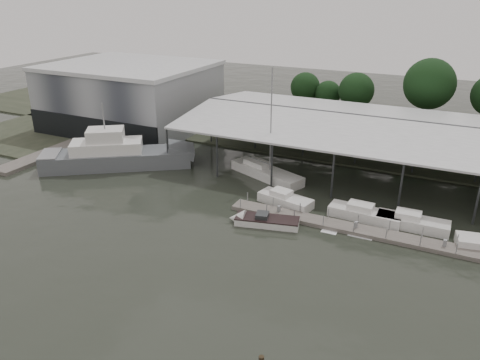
% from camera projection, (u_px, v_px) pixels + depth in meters
% --- Properties ---
extents(ground, '(200.00, 200.00, 0.00)m').
position_uv_depth(ground, '(178.00, 247.00, 42.82)').
color(ground, '#262B23').
rests_on(ground, ground).
extents(land_strip_far, '(140.00, 30.00, 0.30)m').
position_uv_depth(land_strip_far, '(315.00, 128.00, 77.66)').
color(land_strip_far, '#404433').
rests_on(land_strip_far, ground).
extents(land_strip_west, '(20.00, 40.00, 0.30)m').
position_uv_depth(land_strip_west, '(80.00, 118.00, 83.74)').
color(land_strip_west, '#404433').
rests_on(land_strip_west, ground).
extents(storage_warehouse, '(24.50, 20.50, 10.50)m').
position_uv_depth(storage_warehouse, '(131.00, 96.00, 76.88)').
color(storage_warehouse, '#91969B').
rests_on(storage_warehouse, ground).
extents(covered_boat_shed, '(58.24, 24.00, 6.96)m').
position_uv_depth(covered_boat_shed, '(419.00, 127.00, 56.89)').
color(covered_boat_shed, silver).
rests_on(covered_boat_shed, ground).
extents(trawler_dock, '(3.00, 18.00, 0.50)m').
position_uv_depth(trawler_dock, '(53.00, 152.00, 66.38)').
color(trawler_dock, slate).
rests_on(trawler_dock, ground).
extents(floating_dock, '(28.00, 2.00, 1.40)m').
position_uv_depth(floating_dock, '(366.00, 232.00, 45.03)').
color(floating_dock, slate).
rests_on(floating_dock, ground).
extents(grey_trawler, '(18.77, 14.76, 8.84)m').
position_uv_depth(grey_trawler, '(118.00, 155.00, 61.11)').
color(grey_trawler, '#595E62').
rests_on(grey_trawler, ground).
extents(white_sailboat, '(10.54, 6.34, 13.81)m').
position_uv_depth(white_sailboat, '(266.00, 172.00, 58.03)').
color(white_sailboat, white).
rests_on(white_sailboat, ground).
extents(speedboat_underway, '(17.80, 5.89, 2.00)m').
position_uv_depth(speedboat_underway, '(261.00, 221.00, 46.68)').
color(speedboat_underway, white).
rests_on(speedboat_underway, ground).
extents(moored_cruiser_0, '(6.34, 3.43, 1.70)m').
position_uv_depth(moored_cruiser_0, '(285.00, 200.00, 50.76)').
color(moored_cruiser_0, white).
rests_on(moored_cruiser_0, ground).
extents(moored_cruiser_1, '(7.37, 2.54, 1.70)m').
position_uv_depth(moored_cruiser_1, '(364.00, 214.00, 47.65)').
color(moored_cruiser_1, white).
rests_on(moored_cruiser_1, ground).
extents(moored_cruiser_2, '(6.87, 2.27, 1.70)m').
position_uv_depth(moored_cruiser_2, '(412.00, 222.00, 45.95)').
color(moored_cruiser_2, white).
rests_on(moored_cruiser_2, ground).
extents(horizon_tree_line, '(67.07, 9.74, 11.85)m').
position_uv_depth(horizon_tree_line, '(478.00, 98.00, 70.84)').
color(horizon_tree_line, black).
rests_on(horizon_tree_line, ground).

